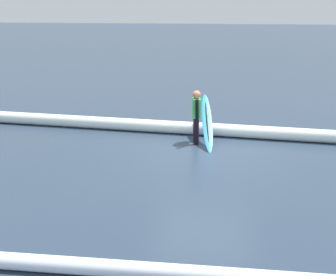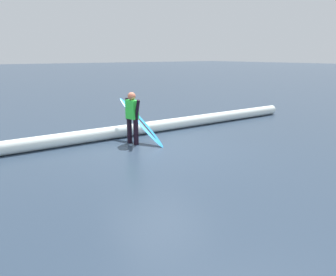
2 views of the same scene
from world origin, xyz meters
name	(u,v)px [view 1 (image 1 of 2)]	position (x,y,z in m)	size (l,w,h in m)	color
ground_plane	(205,152)	(0.00, 0.00, 0.00)	(175.36, 175.36, 0.00)	#283749
surfer	(196,114)	(0.32, -0.80, 0.82)	(0.26, 0.60, 1.45)	black
surfboard	(207,122)	(0.03, -0.86, 0.59)	(0.58, 1.83, 1.21)	#268CE5
wave_crest_foreground	(127,124)	(2.52, -1.75, 0.18)	(0.37, 0.37, 18.47)	white
wave_crest_midground	(51,264)	(1.64, 5.76, 0.12)	(0.24, 0.24, 16.98)	white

